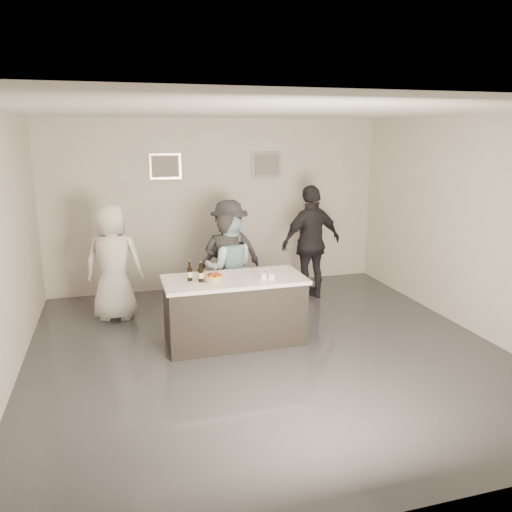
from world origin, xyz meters
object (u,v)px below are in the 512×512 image
person_main_black (225,267)px  person_guest_left (113,262)px  person_guest_right (311,243)px  beer_bottle_b (201,272)px  person_guest_back (229,252)px  beer_bottle_a (190,271)px  person_main_blue (230,268)px  bar_counter (235,310)px  cake (214,278)px

person_main_black → person_guest_left: person_guest_left is taller
person_main_black → person_guest_right: person_guest_right is taller
beer_bottle_b → person_main_black: (0.53, 0.94, -0.21)m
person_guest_left → person_guest_back: person_guest_left is taller
person_main_black → person_guest_right: bearing=-141.5°
beer_bottle_b → person_guest_left: size_ratio=0.15×
beer_bottle_b → person_main_black: bearing=60.7°
beer_bottle_a → person_main_blue: bearing=50.3°
bar_counter → cake: cake is taller
person_main_black → person_guest_left: 1.67m
person_main_black → person_main_blue: bearing=-147.6°
cake → person_guest_left: 1.89m
person_guest_right → person_main_black: bearing=6.9°
person_guest_left → person_guest_back: bearing=-156.6°
person_main_black → person_guest_back: bearing=-89.1°
cake → person_main_black: size_ratio=0.15×
beer_bottle_a → beer_bottle_b: size_ratio=1.00×
beer_bottle_a → cake: bearing=-20.7°
bar_counter → beer_bottle_b: size_ratio=7.15×
person_guest_right → person_guest_back: 1.39m
person_main_blue → person_guest_back: 0.73m
beer_bottle_a → beer_bottle_b: bearing=-32.8°
person_main_blue → person_guest_left: person_guest_left is taller
bar_counter → person_guest_right: person_guest_right is taller
beer_bottle_a → person_guest_right: size_ratio=0.13×
beer_bottle_a → person_main_blue: size_ratio=0.17×
bar_counter → cake: (-0.29, -0.08, 0.49)m
cake → person_guest_right: (1.98, 1.55, 0.03)m
person_main_blue → person_guest_left: 1.73m
cake → person_guest_back: bearing=70.5°
bar_counter → cake: 0.57m
beer_bottle_b → person_guest_back: (0.76, 1.66, -0.17)m
cake → person_main_black: person_main_black is taller
beer_bottle_b → person_main_blue: (0.60, 0.96, -0.25)m
cake → beer_bottle_b: size_ratio=0.91×
person_guest_left → cake: bearing=146.1°
person_main_black → person_guest_back: person_guest_back is taller
person_guest_left → person_main_blue: bearing=-179.7°
beer_bottle_a → person_guest_left: 1.63m
beer_bottle_b → person_guest_left: (-1.07, 1.41, -0.15)m
bar_counter → person_guest_back: person_guest_back is taller
person_main_blue → person_guest_left: size_ratio=0.89×
person_main_blue → person_guest_back: person_guest_back is taller
person_guest_right → bar_counter: bearing=28.1°
beer_bottle_a → person_main_blue: person_main_blue is taller
cake → person_main_blue: 1.09m
beer_bottle_a → person_guest_back: 1.82m
beer_bottle_b → person_main_blue: 1.15m
bar_counter → beer_bottle_b: 0.74m
beer_bottle_b → person_main_black: size_ratio=0.16×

